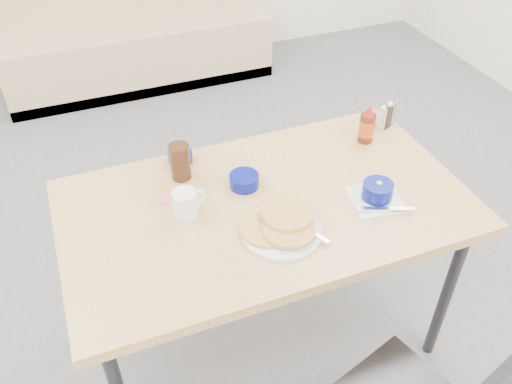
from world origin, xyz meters
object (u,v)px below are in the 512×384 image
object	(u,v)px
coffee_mug	(186,203)
condiment_caddy	(385,116)
dining_table	(266,216)
grits_setting	(377,193)
amber_tumbler	(180,162)
pancake_plate	(282,227)
syrup_bottle	(367,126)
creamer_bowl	(180,157)
booth_bench	(135,34)
butter_bowl	(244,181)

from	to	relation	value
coffee_mug	condiment_caddy	world-z (taller)	condiment_caddy
dining_table	coffee_mug	xyz separation A→B (m)	(-0.27, 0.04, 0.11)
condiment_caddy	grits_setting	bearing A→B (deg)	-148.63
dining_table	amber_tumbler	xyz separation A→B (m)	(-0.23, 0.25, 0.13)
pancake_plate	syrup_bottle	size ratio (longest dim) A/B	1.66
dining_table	syrup_bottle	xyz separation A→B (m)	(0.51, 0.21, 0.13)
coffee_mug	amber_tumbler	world-z (taller)	amber_tumbler
pancake_plate	syrup_bottle	distance (m)	0.63
creamer_bowl	amber_tumbler	distance (m)	0.11
booth_bench	pancake_plate	size ratio (longest dim) A/B	7.22
dining_table	pancake_plate	distance (m)	0.17
booth_bench	pancake_plate	world-z (taller)	booth_bench
pancake_plate	grits_setting	xyz separation A→B (m)	(0.37, 0.02, 0.01)
coffee_mug	syrup_bottle	xyz separation A→B (m)	(0.78, 0.17, 0.02)
grits_setting	booth_bench	bearing A→B (deg)	97.71
dining_table	butter_bowl	world-z (taller)	butter_bowl
booth_bench	creamer_bowl	world-z (taller)	booth_bench
booth_bench	grits_setting	bearing A→B (deg)	-82.29
butter_bowl	dining_table	bearing A→B (deg)	-71.00
booth_bench	pancake_plate	bearing A→B (deg)	-90.18
creamer_bowl	amber_tumbler	xyz separation A→B (m)	(-0.02, -0.09, 0.05)
pancake_plate	syrup_bottle	world-z (taller)	syrup_bottle
amber_tumbler	syrup_bottle	size ratio (longest dim) A/B	0.87
butter_bowl	amber_tumbler	world-z (taller)	amber_tumbler
dining_table	grits_setting	distance (m)	0.39
dining_table	creamer_bowl	size ratio (longest dim) A/B	15.20
booth_bench	amber_tumbler	size ratio (longest dim) A/B	13.76
creamer_bowl	coffee_mug	bearing A→B (deg)	-100.91
booth_bench	grits_setting	xyz separation A→B (m)	(0.36, -2.66, 0.44)
syrup_bottle	amber_tumbler	bearing A→B (deg)	177.11
butter_bowl	syrup_bottle	bearing A→B (deg)	9.74
creamer_bowl	butter_bowl	world-z (taller)	butter_bowl
dining_table	pancake_plate	bearing A→B (deg)	-93.29
condiment_caddy	dining_table	bearing A→B (deg)	179.56
pancake_plate	butter_bowl	xyz separation A→B (m)	(-0.03, 0.26, 0.00)
dining_table	pancake_plate	xyz separation A→B (m)	(-0.01, -0.15, 0.08)
booth_bench	pancake_plate	distance (m)	2.72
coffee_mug	syrup_bottle	world-z (taller)	syrup_bottle
pancake_plate	butter_bowl	world-z (taller)	butter_bowl
booth_bench	grits_setting	world-z (taller)	booth_bench
coffee_mug	condiment_caddy	bearing A→B (deg)	14.54
coffee_mug	condiment_caddy	distance (m)	0.94
dining_table	condiment_caddy	distance (m)	0.71
creamer_bowl	butter_bowl	distance (m)	0.28
coffee_mug	butter_bowl	world-z (taller)	coffee_mug
coffee_mug	syrup_bottle	bearing A→B (deg)	11.96
creamer_bowl	condiment_caddy	size ratio (longest dim) A/B	0.75
pancake_plate	grits_setting	distance (m)	0.37
booth_bench	butter_bowl	bearing A→B (deg)	-90.93
grits_setting	creamer_bowl	distance (m)	0.74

